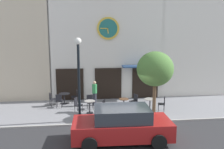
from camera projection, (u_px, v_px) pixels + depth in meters
name	position (u px, v px, depth m)	size (l,w,h in m)	color
ground_plane	(126.00, 124.00, 12.29)	(25.16, 10.11, 0.13)	gray
clock_building	(107.00, 23.00, 17.41)	(8.35, 3.62, 10.76)	silver
neighbor_building_left	(8.00, 17.00, 16.88)	(6.30, 3.02, 11.92)	beige
neighbor_building_right	(194.00, 24.00, 18.94)	(6.71, 3.81, 11.10)	silver
street_lamp	(79.00, 80.00, 12.27)	(0.36, 0.36, 4.54)	black
street_tree	(155.00, 69.00, 13.06)	(2.10, 1.89, 3.77)	brown
cafe_table_near_curb	(64.00, 96.00, 15.74)	(0.75, 0.75, 0.74)	black
cafe_table_near_door	(90.00, 105.00, 13.87)	(0.66, 0.66, 0.77)	black
cafe_table_center	(124.00, 103.00, 14.39)	(0.61, 0.61, 0.75)	black
cafe_table_rightmost	(150.00, 102.00, 14.32)	(0.71, 0.71, 0.76)	black
cafe_chair_left_end	(77.00, 104.00, 14.04)	(0.53, 0.53, 0.90)	black
cafe_chair_curbside	(59.00, 100.00, 14.91)	(0.43, 0.43, 0.90)	black
cafe_chair_right_end	(102.00, 106.00, 13.59)	(0.52, 0.52, 0.90)	black
cafe_chair_facing_street	(90.00, 101.00, 14.69)	(0.46, 0.46, 0.90)	black
cafe_chair_mid_row	(163.00, 103.00, 14.25)	(0.50, 0.50, 0.90)	black
cafe_chair_by_entrance	(134.00, 100.00, 14.88)	(0.54, 0.54, 0.90)	black
cafe_chair_facing_wall	(52.00, 98.00, 15.27)	(0.53, 0.53, 0.90)	black
cafe_chair_under_awning	(76.00, 95.00, 16.00)	(0.42, 0.42, 0.90)	black
pedestrian_green	(95.00, 93.00, 15.37)	(0.34, 0.34, 1.67)	#2D2D38
parked_car_red	(122.00, 125.00, 10.14)	(4.35, 2.11, 1.55)	maroon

